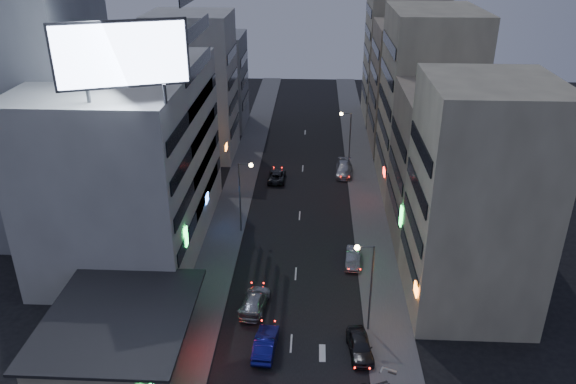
# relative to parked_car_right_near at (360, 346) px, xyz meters

# --- Properties ---
(ground) EXTENTS (180.00, 180.00, 0.00)m
(ground) POSITION_rel_parked_car_right_near_xyz_m (-5.41, -3.16, -0.74)
(ground) COLOR black
(ground) RESTS_ON ground
(sidewalk_left) EXTENTS (4.00, 120.00, 0.12)m
(sidewalk_left) POSITION_rel_parked_car_right_near_xyz_m (-13.41, 26.84, -0.68)
(sidewalk_left) COLOR #4C4C4F
(sidewalk_left) RESTS_ON ground
(sidewalk_right) EXTENTS (4.00, 120.00, 0.12)m
(sidewalk_right) POSITION_rel_parked_car_right_near_xyz_m (2.59, 26.84, -0.68)
(sidewalk_right) COLOR #4C4C4F
(sidewalk_right) RESTS_ON ground
(food_court) EXTENTS (11.00, 13.00, 3.88)m
(food_court) POSITION_rel_parked_car_right_near_xyz_m (-19.31, -1.16, 1.24)
(food_court) COLOR beige
(food_court) RESTS_ON ground
(white_building) EXTENTS (14.00, 24.00, 18.00)m
(white_building) POSITION_rel_parked_car_right_near_xyz_m (-22.41, 16.84, 8.26)
(white_building) COLOR beige
(white_building) RESTS_ON ground
(grey_tower) EXTENTS (10.00, 14.00, 34.00)m
(grey_tower) POSITION_rel_parked_car_right_near_xyz_m (-31.41, 19.84, 16.26)
(grey_tower) COLOR gray
(grey_tower) RESTS_ON ground
(shophouse_near) EXTENTS (10.00, 11.00, 20.00)m
(shophouse_near) POSITION_rel_parked_car_right_near_xyz_m (9.59, 7.34, 9.26)
(shophouse_near) COLOR beige
(shophouse_near) RESTS_ON ground
(shophouse_mid) EXTENTS (11.00, 12.00, 16.00)m
(shophouse_mid) POSITION_rel_parked_car_right_near_xyz_m (10.09, 18.84, 7.26)
(shophouse_mid) COLOR tan
(shophouse_mid) RESTS_ON ground
(shophouse_far) EXTENTS (10.00, 14.00, 22.00)m
(shophouse_far) POSITION_rel_parked_car_right_near_xyz_m (9.59, 31.84, 10.26)
(shophouse_far) COLOR beige
(shophouse_far) RESTS_ON ground
(far_left_a) EXTENTS (11.00, 10.00, 20.00)m
(far_left_a) POSITION_rel_parked_car_right_near_xyz_m (-20.91, 41.84, 9.26)
(far_left_a) COLOR beige
(far_left_a) RESTS_ON ground
(far_left_b) EXTENTS (12.00, 10.00, 15.00)m
(far_left_b) POSITION_rel_parked_car_right_near_xyz_m (-21.41, 54.84, 6.76)
(far_left_b) COLOR gray
(far_left_b) RESTS_ON ground
(far_right_a) EXTENTS (11.00, 12.00, 18.00)m
(far_right_a) POSITION_rel_parked_car_right_near_xyz_m (10.09, 46.84, 8.26)
(far_right_a) COLOR tan
(far_right_a) RESTS_ON ground
(far_right_b) EXTENTS (12.00, 12.00, 24.00)m
(far_right_b) POSITION_rel_parked_car_right_near_xyz_m (10.59, 60.84, 11.26)
(far_right_b) COLOR beige
(far_right_b) RESTS_ON ground
(billboard) EXTENTS (9.52, 3.75, 6.20)m
(billboard) POSITION_rel_parked_car_right_near_xyz_m (-18.40, 6.81, 20.92)
(billboard) COLOR #595B60
(billboard) RESTS_ON white_building
(street_lamp_right_near) EXTENTS (1.60, 0.44, 8.02)m
(street_lamp_right_near) POSITION_rel_parked_car_right_near_xyz_m (0.49, 2.84, 4.62)
(street_lamp_right_near) COLOR #595B60
(street_lamp_right_near) RESTS_ON sidewalk_right
(street_lamp_left) EXTENTS (1.60, 0.44, 8.02)m
(street_lamp_left) POSITION_rel_parked_car_right_near_xyz_m (-11.31, 18.84, 4.62)
(street_lamp_left) COLOR #595B60
(street_lamp_left) RESTS_ON sidewalk_left
(street_lamp_right_far) EXTENTS (1.60, 0.44, 8.02)m
(street_lamp_right_far) POSITION_rel_parked_car_right_near_xyz_m (0.49, 36.84, 4.62)
(street_lamp_right_far) COLOR #595B60
(street_lamp_right_far) RESTS_ON sidewalk_right
(parked_car_right_near) EXTENTS (2.22, 4.52, 1.48)m
(parked_car_right_near) POSITION_rel_parked_car_right_near_xyz_m (0.00, 0.00, 0.00)
(parked_car_right_near) COLOR #292A2E
(parked_car_right_near) RESTS_ON ground
(parked_car_right_mid) EXTENTS (1.77, 4.14, 1.33)m
(parked_car_right_mid) POSITION_rel_parked_car_right_near_xyz_m (0.19, 12.95, -0.08)
(parked_car_right_mid) COLOR gray
(parked_car_right_mid) RESTS_ON ground
(parked_car_left) EXTENTS (2.22, 4.72, 1.30)m
(parked_car_left) POSITION_rel_parked_car_right_near_xyz_m (-8.74, 32.69, -0.09)
(parked_car_left) COLOR #232428
(parked_car_left) RESTS_ON ground
(parked_car_right_far) EXTENTS (2.40, 5.36, 1.53)m
(parked_car_right_far) POSITION_rel_parked_car_right_near_xyz_m (0.19, 35.06, 0.02)
(parked_car_right_far) COLOR #A8A9B0
(parked_car_right_far) RESTS_ON ground
(road_car_blue) EXTENTS (1.93, 4.67, 1.50)m
(road_car_blue) POSITION_rel_parked_car_right_near_xyz_m (-7.38, -0.10, 0.01)
(road_car_blue) COLOR navy
(road_car_blue) RESTS_ON ground
(road_car_silver) EXTENTS (2.73, 5.32, 1.48)m
(road_car_silver) POSITION_rel_parked_car_right_near_xyz_m (-8.81, 5.33, -0.00)
(road_car_silver) COLOR #ABAFB4
(road_car_silver) RESTS_ON ground
(scooter_silver_a) EXTENTS (0.97, 1.80, 1.05)m
(scooter_silver_a) POSITION_rel_parked_car_right_near_xyz_m (1.54, -3.55, -0.10)
(scooter_silver_a) COLOR #9C9FA3
(scooter_silver_a) RESTS_ON sidewalk_right
(scooter_blue) EXTENTS (0.99, 2.11, 1.24)m
(scooter_blue) POSITION_rel_parked_car_right_near_xyz_m (1.46, -3.37, -0.00)
(scooter_blue) COLOR navy
(scooter_blue) RESTS_ON sidewalk_right
(scooter_black_b) EXTENTS (1.31, 1.94, 1.13)m
(scooter_black_b) POSITION_rel_parked_car_right_near_xyz_m (1.82, -2.99, -0.06)
(scooter_black_b) COLOR black
(scooter_black_b) RESTS_ON sidewalk_right
(scooter_silver_b) EXTENTS (1.19, 1.85, 1.08)m
(scooter_silver_b) POSITION_rel_parked_car_right_near_xyz_m (2.72, -1.98, -0.08)
(scooter_silver_b) COLOR silver
(scooter_silver_b) RESTS_ON sidewalk_right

